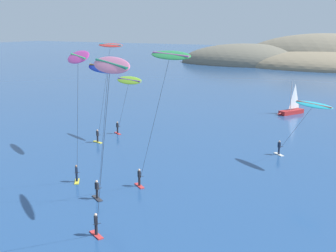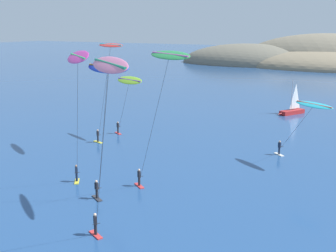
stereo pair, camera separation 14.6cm
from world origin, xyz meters
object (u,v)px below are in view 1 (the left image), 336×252
object	(u,v)px
kitesurfer_red	(109,54)
kitesurfer_pink	(109,81)
kitesurfer_lime	(128,84)
kitesurfer_cyan	(310,110)
kitesurfer_green	(167,68)
kitesurfer_magenta	(78,65)
kitesurfer_blue	(107,79)
sailboat_near	(290,110)

from	to	relation	value
kitesurfer_red	kitesurfer_pink	bearing A→B (deg)	-53.75
kitesurfer_lime	kitesurfer_cyan	world-z (taller)	kitesurfer_lime
kitesurfer_cyan	kitesurfer_green	size ratio (longest dim) A/B	0.54
kitesurfer_magenta	kitesurfer_blue	distance (m)	3.69
kitesurfer_magenta	kitesurfer_green	world-z (taller)	kitesurfer_green
kitesurfer_magenta	kitesurfer_red	bearing A→B (deg)	115.63
kitesurfer_lime	kitesurfer_green	size ratio (longest dim) A/B	0.64
kitesurfer_pink	kitesurfer_green	size ratio (longest dim) A/B	1.01
kitesurfer_lime	kitesurfer_blue	world-z (taller)	kitesurfer_blue
kitesurfer_magenta	kitesurfer_red	size ratio (longest dim) A/B	1.00
kitesurfer_blue	sailboat_near	bearing A→B (deg)	84.20
kitesurfer_magenta	kitesurfer_cyan	xyz separation A→B (m)	(15.69, 18.11, -5.42)
kitesurfer_blue	kitesurfer_cyan	bearing A→B (deg)	57.13
kitesurfer_pink	kitesurfer_green	xyz separation A→B (m)	(-1.48, 9.43, -0.13)
kitesurfer_magenta	kitesurfer_blue	xyz separation A→B (m)	(3.51, -0.75, -0.89)
kitesurfer_pink	kitesurfer_red	xyz separation A→B (m)	(-15.29, 20.85, -0.21)
kitesurfer_blue	kitesurfer_magenta	bearing A→B (deg)	167.86
kitesurfer_lime	kitesurfer_green	xyz separation A→B (m)	(15.25, -17.31, 4.37)
kitesurfer_magenta	kitesurfer_cyan	distance (m)	24.57
kitesurfer_pink	kitesurfer_green	bearing A→B (deg)	98.92
kitesurfer_green	kitesurfer_blue	bearing A→B (deg)	-156.89
kitesurfer_lime	kitesurfer_green	bearing A→B (deg)	-48.63
sailboat_near	kitesurfer_cyan	xyz separation A→B (m)	(7.61, -26.19, 5.44)
kitesurfer_cyan	kitesurfer_red	world-z (taller)	kitesurfer_red
kitesurfer_cyan	kitesurfer_lime	bearing A→B (deg)	179.29
kitesurfer_blue	kitesurfer_cyan	world-z (taller)	kitesurfer_blue
kitesurfer_lime	kitesurfer_red	xyz separation A→B (m)	(1.44, -5.90, 4.30)
kitesurfer_lime	kitesurfer_cyan	xyz separation A→B (m)	(23.13, -0.29, -1.12)
kitesurfer_cyan	kitesurfer_red	size ratio (longest dim) A/B	0.54
kitesurfer_magenta	kitesurfer_red	world-z (taller)	kitesurfer_red
kitesurfer_pink	kitesurfer_magenta	xyz separation A→B (m)	(-9.29, 8.35, -0.20)
kitesurfer_lime	kitesurfer_blue	bearing A→B (deg)	-60.26
sailboat_near	kitesurfer_magenta	xyz separation A→B (m)	(-8.08, -44.30, 10.86)
kitesurfer_pink	kitesurfer_blue	size ratio (longest dim) A/B	1.08
sailboat_near	kitesurfer_lime	xyz separation A→B (m)	(-15.52, -25.91, 6.55)
kitesurfer_blue	kitesurfer_lime	bearing A→B (deg)	119.74
kitesurfer_blue	kitesurfer_red	world-z (taller)	kitesurfer_red
sailboat_near	kitesurfer_green	world-z (taller)	kitesurfer_green
kitesurfer_blue	kitesurfer_green	size ratio (longest dim) A/B	0.94
kitesurfer_lime	kitesurfer_red	size ratio (longest dim) A/B	0.65
kitesurfer_blue	kitesurfer_green	bearing A→B (deg)	23.11
kitesurfer_pink	kitesurfer_lime	xyz separation A→B (m)	(-16.73, 26.74, -4.50)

